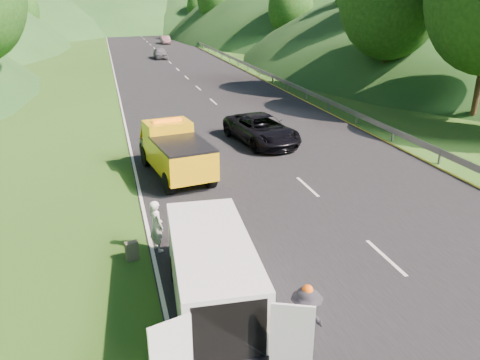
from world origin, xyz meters
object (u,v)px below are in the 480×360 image
object	(u,v)px
tow_truck	(175,151)
white_van	(211,269)
child	(227,270)
woman	(158,250)
suitcase	(132,251)
passing_suv	(261,143)

from	to	relation	value
tow_truck	white_van	world-z (taller)	tow_truck
white_van	child	size ratio (longest dim) A/B	5.94
woman	suitcase	size ratio (longest dim) A/B	2.77
suitcase	passing_suv	bearing A→B (deg)	54.19
white_van	woman	bearing A→B (deg)	110.86
child	suitcase	bearing A→B (deg)	-179.46
white_van	woman	xyz separation A→B (m)	(-1.01, 3.38, -1.17)
woman	child	xyz separation A→B (m)	(1.81, -1.72, 0.00)
passing_suv	suitcase	bearing A→B (deg)	-135.18
woman	passing_suv	size ratio (longest dim) A/B	0.31
white_van	passing_suv	bearing A→B (deg)	71.11
white_van	child	distance (m)	2.19
tow_truck	woman	world-z (taller)	tow_truck
passing_suv	white_van	bearing A→B (deg)	-122.51
woman	passing_suv	xyz separation A→B (m)	(6.83, 10.25, 0.00)
tow_truck	woman	xyz separation A→B (m)	(-1.57, -6.52, -1.16)
woman	passing_suv	bearing A→B (deg)	-57.21
child	woman	bearing A→B (deg)	164.21
suitcase	child	bearing A→B (deg)	-27.20
tow_truck	child	size ratio (longest dim) A/B	5.72
suitcase	passing_suv	world-z (taller)	passing_suv
passing_suv	tow_truck	bearing A→B (deg)	-154.12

